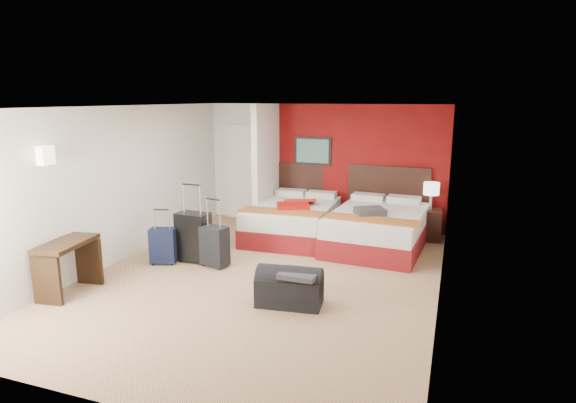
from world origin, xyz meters
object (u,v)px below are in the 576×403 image
at_px(bed_left, 293,221).
at_px(bed_right, 378,229).
at_px(suitcase_charcoal, 215,248).
at_px(red_suitcase_open, 296,204).
at_px(desk, 69,268).
at_px(duffel_bag, 290,289).
at_px(table_lamp, 431,196).
at_px(nightstand, 429,225).
at_px(suitcase_navy, 163,247).
at_px(suitcase_black, 194,238).

bearing_deg(bed_left, bed_right, -5.71).
bearing_deg(suitcase_charcoal, bed_left, 84.21).
distance_m(bed_left, bed_right, 1.63).
distance_m(red_suitcase_open, desk, 4.07).
bearing_deg(duffel_bag, bed_right, 69.64).
bearing_deg(duffel_bag, bed_left, 101.35).
distance_m(table_lamp, duffel_bag, 3.94).
xyz_separation_m(table_lamp, suitcase_charcoal, (-3.11, -2.62, -0.53)).
bearing_deg(table_lamp, nightstand, 0.00).
bearing_deg(bed_right, bed_left, -179.76).
height_order(suitcase_charcoal, suitcase_navy, suitcase_charcoal).
distance_m(nightstand, desk, 6.15).
bearing_deg(red_suitcase_open, suitcase_navy, -152.26).
bearing_deg(suitcase_navy, bed_right, 15.59).
bearing_deg(bed_right, suitcase_charcoal, -136.83).
bearing_deg(bed_right, nightstand, 46.55).
relative_size(bed_left, suitcase_black, 2.69).
relative_size(nightstand, duffel_bag, 0.70).
distance_m(bed_right, nightstand, 1.14).
xyz_separation_m(bed_right, red_suitcase_open, (-1.53, 0.01, 0.35)).
xyz_separation_m(table_lamp, suitcase_black, (-3.54, -2.52, -0.45)).
bearing_deg(bed_right, suitcase_black, -143.20).
bearing_deg(red_suitcase_open, bed_right, -24.59).
relative_size(suitcase_navy, desk, 0.62).
bearing_deg(bed_left, red_suitcase_open, -47.01).
bearing_deg(suitcase_charcoal, suitcase_black, 178.77).
xyz_separation_m(nightstand, duffel_bag, (-1.52, -3.58, -0.08)).
height_order(suitcase_navy, desk, desk).
distance_m(nightstand, suitcase_black, 4.35).
relative_size(suitcase_charcoal, desk, 0.70).
xyz_separation_m(red_suitcase_open, suitcase_navy, (-1.57, -2.02, -0.40)).
xyz_separation_m(bed_right, suitcase_navy, (-3.11, -2.02, -0.05)).
relative_size(suitcase_black, desk, 0.88).
bearing_deg(suitcase_black, desk, -114.40).
xyz_separation_m(red_suitcase_open, nightstand, (2.37, 0.76, -0.39)).
distance_m(red_suitcase_open, duffel_bag, 2.98).
bearing_deg(suitcase_navy, red_suitcase_open, 34.70).
height_order(table_lamp, suitcase_navy, table_lamp).
xyz_separation_m(suitcase_black, suitcase_navy, (-0.40, -0.27, -0.11)).
relative_size(bed_right, suitcase_charcoal, 3.55).
relative_size(red_suitcase_open, suitcase_black, 1.03).
xyz_separation_m(bed_right, suitcase_charcoal, (-2.27, -1.85, -0.02)).
bearing_deg(suitcase_navy, bed_left, 37.81).
distance_m(suitcase_black, desk, 1.95).
distance_m(bed_right, suitcase_navy, 3.70).
bearing_deg(nightstand, suitcase_charcoal, -146.15).
xyz_separation_m(table_lamp, suitcase_navy, (-3.94, -2.79, -0.56)).
relative_size(bed_right, table_lamp, 4.31).
bearing_deg(duffel_bag, desk, -174.02).
xyz_separation_m(bed_left, suitcase_black, (-1.07, -1.85, 0.07)).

